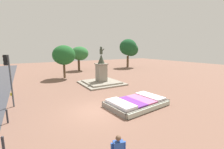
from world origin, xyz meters
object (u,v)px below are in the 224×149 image
statue_monument (101,78)px  traffic_light_mid_block (8,72)px  kerb_bollard_mid_b (7,116)px  flower_planter (137,103)px  kerb_bollard_mid_a (3,144)px

statue_monument → traffic_light_mid_block: size_ratio=1.23×
kerb_bollard_mid_b → traffic_light_mid_block: bearing=87.9°
flower_planter → kerb_bollard_mid_b: bearing=167.8°
traffic_light_mid_block → kerb_bollard_mid_b: bearing=-92.1°
traffic_light_mid_block → kerb_bollard_mid_a: traffic_light_mid_block is taller
flower_planter → statue_monument: size_ratio=0.99×
flower_planter → kerb_bollard_mid_b: 9.10m
flower_planter → traffic_light_mid_block: 10.42m
statue_monument → flower_planter: bearing=-97.2°
statue_monument → kerb_bollard_mid_a: 13.98m
flower_planter → traffic_light_mid_block: (-8.78, 4.97, 2.59)m
flower_planter → kerb_bollard_mid_a: bearing=-171.1°
flower_planter → kerb_bollard_mid_a: (-8.82, -1.38, 0.18)m
traffic_light_mid_block → kerb_bollard_mid_b: (-0.11, -3.06, -2.38)m
kerb_bollard_mid_a → kerb_bollard_mid_b: bearing=91.2°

